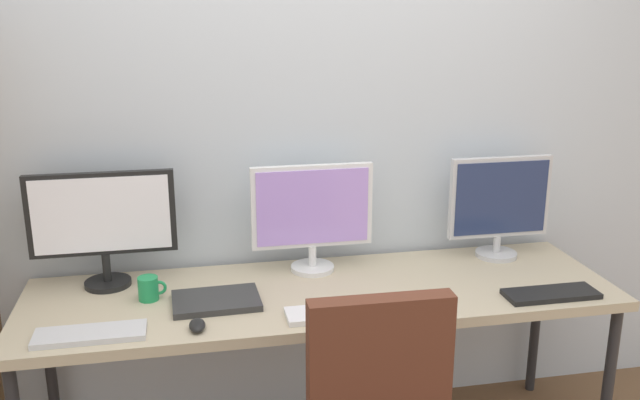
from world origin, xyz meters
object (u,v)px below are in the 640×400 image
object	(u,v)px
desk	(323,302)
monitor_center	(312,213)
laptop_closed	(216,301)
computer_mouse	(197,325)
coffee_mug	(149,288)
keyboard_center	(335,313)
monitor_left	(102,221)
keyboard_right	(551,294)
keyboard_left	(90,334)
monitor_right	(500,204)

from	to	relation	value
desk	monitor_center	bearing A→B (deg)	90.00
laptop_closed	computer_mouse	bearing A→B (deg)	-112.47
desk	coffee_mug	bearing A→B (deg)	176.54
keyboard_center	computer_mouse	xyz separation A→B (m)	(-0.49, -0.02, 0.01)
monitor_left	keyboard_right	distance (m)	1.74
monitor_center	keyboard_left	bearing A→B (deg)	-152.23
keyboard_center	coffee_mug	world-z (taller)	coffee_mug
desk	computer_mouse	size ratio (longest dim) A/B	23.79
keyboard_right	keyboard_center	bearing A→B (deg)	180.00
monitor_left	laptop_closed	size ratio (longest dim) A/B	1.74
coffee_mug	laptop_closed	bearing A→B (deg)	-19.57
keyboard_center	computer_mouse	size ratio (longest dim) A/B	3.69
coffee_mug	monitor_center	bearing A→B (deg)	14.75
keyboard_center	computer_mouse	world-z (taller)	computer_mouse
desk	computer_mouse	distance (m)	0.55
laptop_closed	keyboard_right	bearing A→B (deg)	-10.21
monitor_right	coffee_mug	size ratio (longest dim) A/B	4.25
keyboard_center	laptop_closed	size ratio (longest dim) A/B	1.11
desk	keyboard_left	bearing A→B (deg)	-164.69
desk	monitor_left	size ratio (longest dim) A/B	4.11
monitor_left	monitor_center	size ratio (longest dim) A/B	1.11
monitor_center	monitor_right	distance (m)	0.82
desk	keyboard_left	distance (m)	0.87
desk	computer_mouse	xyz separation A→B (m)	(-0.49, -0.25, 0.07)
desk	laptop_closed	world-z (taller)	laptop_closed
desk	monitor_right	xyz separation A→B (m)	(0.82, 0.21, 0.29)
monitor_left	keyboard_center	distance (m)	0.97
keyboard_left	keyboard_center	world-z (taller)	same
keyboard_right	coffee_mug	distance (m)	1.52
monitor_left	keyboard_right	world-z (taller)	monitor_left
monitor_right	keyboard_right	distance (m)	0.50
desk	laptop_closed	bearing A→B (deg)	-173.51
keyboard_left	coffee_mug	bearing A→B (deg)	55.67
monitor_left	keyboard_right	xyz separation A→B (m)	(1.66, -0.44, -0.26)
keyboard_left	monitor_left	bearing A→B (deg)	87.68
monitor_left	computer_mouse	xyz separation A→B (m)	(0.34, -0.46, -0.25)
monitor_left	computer_mouse	world-z (taller)	monitor_left
monitor_right	keyboard_right	size ratio (longest dim) A/B	1.26
monitor_center	computer_mouse	bearing A→B (deg)	-136.75
monitor_left	keyboard_center	bearing A→B (deg)	-28.28
laptop_closed	desk	bearing A→B (deg)	4.59
keyboard_center	keyboard_right	world-z (taller)	same
monitor_right	keyboard_center	xyz separation A→B (m)	(-0.82, -0.44, -0.23)
laptop_closed	coffee_mug	size ratio (longest dim) A/B	3.02
keyboard_center	keyboard_right	distance (m)	0.84
monitor_right	keyboard_right	world-z (taller)	monitor_right
monitor_right	computer_mouse	size ratio (longest dim) A/B	4.70
keyboard_left	monitor_right	bearing A→B (deg)	14.90
monitor_left	desk	bearing A→B (deg)	-14.48
keyboard_center	keyboard_right	bearing A→B (deg)	0.00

